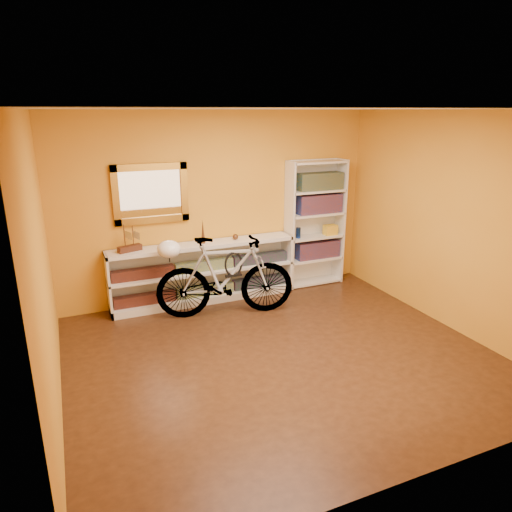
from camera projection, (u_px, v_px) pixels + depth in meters
name	position (u px, v px, depth m)	size (l,w,h in m)	color
floor	(281.00, 356.00, 5.12)	(4.50, 4.00, 0.01)	black
ceiling	(285.00, 108.00, 4.34)	(4.50, 4.00, 0.01)	silver
back_wall	(220.00, 206.00, 6.49)	(4.50, 0.01, 2.60)	orange
left_wall	(42.00, 271.00, 3.89)	(0.01, 4.00, 2.60)	orange
right_wall	(451.00, 222.00, 5.58)	(0.01, 4.00, 2.60)	orange
gilt_mirror	(151.00, 194.00, 6.03)	(0.98, 0.06, 0.78)	#895C19
wall_socket	(277.00, 269.00, 7.13)	(0.09, 0.01, 0.09)	silver
console_unit	(204.00, 272.00, 6.47)	(2.60, 0.35, 0.85)	silver
cd_row_lower	(205.00, 290.00, 6.53)	(2.50, 0.13, 0.14)	black
cd_row_upper	(204.00, 265.00, 6.42)	(2.50, 0.13, 0.14)	navy
model_ship	(129.00, 238.00, 5.92)	(0.31, 0.12, 0.37)	#391B10
toy_car	(171.00, 247.00, 6.18)	(0.00, 0.00, 0.00)	black
bronze_ornament	(203.00, 231.00, 6.29)	(0.06, 0.06, 0.34)	#55331D
decorative_orb	(235.00, 237.00, 6.51)	(0.08, 0.08, 0.08)	#55331D
bookcase	(315.00, 224.00, 7.00)	(0.90, 0.30, 1.90)	silver
book_row_a	(317.00, 249.00, 7.14)	(0.70, 0.22, 0.26)	maroon
book_row_b	(319.00, 204.00, 6.92)	(0.70, 0.22, 0.28)	maroon
book_row_c	(320.00, 181.00, 6.82)	(0.70, 0.22, 0.25)	#163F4F
travel_mug	(298.00, 233.00, 6.90)	(0.07, 0.07, 0.16)	navy
red_tin	(304.00, 185.00, 6.77)	(0.13, 0.13, 0.17)	maroon
yellow_bag	(330.00, 230.00, 7.09)	(0.20, 0.13, 0.15)	yellow
bicycle	(225.00, 276.00, 5.99)	(1.82, 0.47, 1.07)	silver
helmet	(169.00, 249.00, 5.74)	(0.29, 0.28, 0.22)	white
u_lock	(234.00, 264.00, 5.96)	(0.25, 0.25, 0.03)	black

